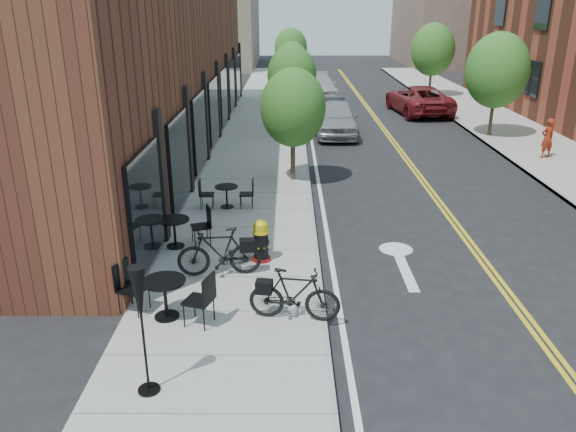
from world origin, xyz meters
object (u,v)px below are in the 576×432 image
object	(u,v)px
bicycle_left	(219,252)
parked_car_a	(336,118)
bistro_set_b	(174,229)
parked_car_c	(319,86)
parked_car_far	(418,99)
bicycle_right	(294,295)
fire_hydrant	(261,241)
bistro_set_c	(227,194)
bistro_set_a	(165,293)
parked_car_b	(329,113)
pedestrian	(547,138)
patio_umbrella	(140,304)

from	to	relation	value
bicycle_left	parked_car_a	bearing A→B (deg)	159.79
bistro_set_b	parked_car_c	xyz separation A→B (m)	(4.86, 24.82, 0.14)
parked_car_far	bicycle_right	bearing A→B (deg)	65.68
parked_car_c	fire_hydrant	bearing A→B (deg)	-98.86
fire_hydrant	bicycle_left	size ratio (longest dim) A/B	0.55
bicycle_left	bistro_set_c	distance (m)	4.51
bicycle_left	bicycle_right	size ratio (longest dim) A/B	1.06
bistro_set_a	parked_car_b	bearing A→B (deg)	95.66
bistro_set_b	pedestrian	distance (m)	15.74
fire_hydrant	parked_car_b	world-z (taller)	parked_car_b
bicycle_right	parked_car_b	distance (m)	18.63
parked_car_b	parked_car_far	world-z (taller)	parked_car_far
bicycle_right	parked_car_a	bearing A→B (deg)	0.84
parked_car_b	pedestrian	world-z (taller)	pedestrian
bistro_set_c	bicycle_left	bearing A→B (deg)	-87.75
parked_car_c	patio_umbrella	bearing A→B (deg)	-100.81
bistro_set_a	parked_car_a	distance (m)	17.36
bicycle_right	bistro_set_c	size ratio (longest dim) A/B	1.11
bicycle_left	pedestrian	bearing A→B (deg)	125.43
parked_car_a	parked_car_c	size ratio (longest dim) A/B	0.92
bistro_set_a	bistro_set_b	world-z (taller)	bistro_set_a
fire_hydrant	pedestrian	xyz separation A→B (m)	(10.86, 9.57, 0.29)
bicycle_right	parked_car_c	size ratio (longest dim) A/B	0.35
bistro_set_b	parked_car_b	world-z (taller)	parked_car_b
bistro_set_a	pedestrian	xyz separation A→B (m)	(12.59, 12.19, 0.26)
bistro_set_a	parked_car_c	size ratio (longest dim) A/B	0.39
parked_car_b	parked_car_far	xyz separation A→B (m)	(5.33, 3.89, 0.05)
parked_car_far	bistro_set_b	bearing A→B (deg)	55.27
bicycle_left	parked_car_far	world-z (taller)	parked_car_far
bicycle_left	bistro_set_b	world-z (taller)	bicycle_left
bicycle_right	bistro_set_b	distance (m)	4.57
fire_hydrant	parked_car_c	world-z (taller)	parked_car_c
bistro_set_c	parked_car_b	xyz separation A→B (m)	(3.85, 12.15, 0.18)
bistro_set_c	patio_umbrella	world-z (taller)	patio_umbrella
bistro_set_c	parked_car_c	distance (m)	22.23
bistro_set_c	parked_car_b	bearing A→B (deg)	70.72
bistro_set_c	parked_car_far	distance (m)	18.47
fire_hydrant	parked_car_b	size ratio (longest dim) A/B	0.23
bistro_set_c	parked_car_a	world-z (taller)	parked_car_a
bicycle_left	bistro_set_c	size ratio (longest dim) A/B	1.18
patio_umbrella	pedestrian	world-z (taller)	patio_umbrella
fire_hydrant	parked_car_a	distance (m)	14.41
bistro_set_b	parked_car_b	xyz separation A→B (m)	(4.85, 15.07, 0.13)
parked_car_a	parked_car_far	distance (m)	7.58
fire_hydrant	parked_car_c	xyz separation A→B (m)	(2.66, 25.60, 0.13)
bicycle_left	pedestrian	size ratio (longest dim) A/B	1.21
bistro_set_c	parked_car_a	xyz separation A→B (m)	(4.10, 10.41, 0.25)
parked_car_c	pedestrian	xyz separation A→B (m)	(8.20, -16.03, 0.16)
patio_umbrella	parked_car_far	world-z (taller)	patio_umbrella
bicycle_left	bistro_set_b	bearing A→B (deg)	-146.07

